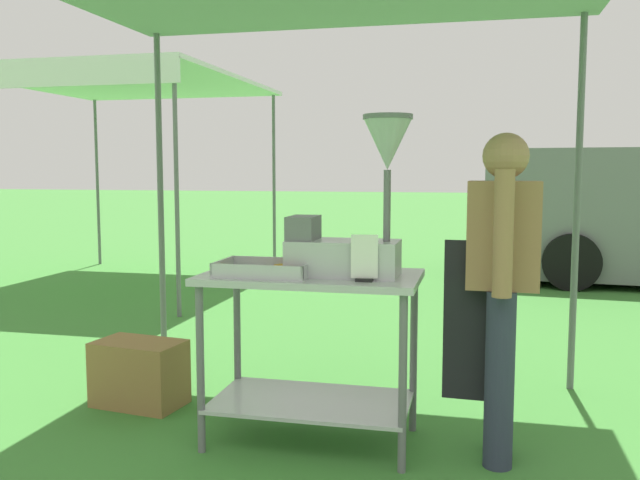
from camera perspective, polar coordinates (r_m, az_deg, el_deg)
name	(u,v)px	position (r m, az deg, el deg)	size (l,w,h in m)	color
ground_plane	(429,287)	(8.49, 9.11, -3.87)	(70.00, 70.00, 0.00)	#3D7F33
donut_cart	(311,323)	(3.58, -0.74, -6.97)	(1.12, 0.64, 0.90)	#B7B7BC
donut_tray	(267,271)	(3.49, -4.42, -2.57)	(0.48, 0.33, 0.07)	#B7B7BC
donut_fryer	(354,219)	(3.43, 2.88, 1.75)	(0.62, 0.28, 0.81)	#B7B7BC
menu_sign	(364,262)	(3.28, 3.74, -1.83)	(0.13, 0.05, 0.23)	black
vendor	(501,279)	(3.43, 14.93, -3.20)	(0.45, 0.53, 1.61)	#2D3347
supply_crate	(139,373)	(4.37, -14.89, -10.73)	(0.57, 0.39, 0.40)	olive
neighbour_tent	(123,86)	(8.76, -16.16, 12.32)	(2.98, 3.39, 2.52)	slate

